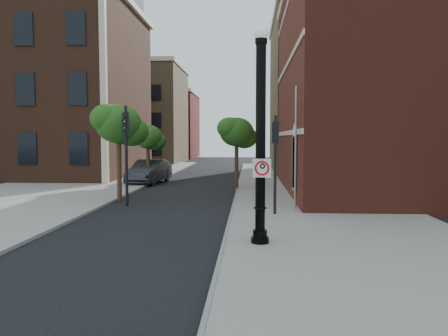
# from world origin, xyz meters

# --- Properties ---
(ground) EXTENTS (120.00, 120.00, 0.00)m
(ground) POSITION_xyz_m (0.00, 0.00, 0.00)
(ground) COLOR black
(ground) RESTS_ON ground
(sidewalk_right) EXTENTS (8.00, 60.00, 0.12)m
(sidewalk_right) POSITION_xyz_m (6.00, 10.00, 0.06)
(sidewalk_right) COLOR gray
(sidewalk_right) RESTS_ON ground
(sidewalk_left) EXTENTS (10.00, 50.00, 0.12)m
(sidewalk_left) POSITION_xyz_m (-9.00, 18.00, 0.06)
(sidewalk_left) COLOR gray
(sidewalk_left) RESTS_ON ground
(curb_edge) EXTENTS (0.10, 60.00, 0.14)m
(curb_edge) POSITION_xyz_m (2.05, 10.00, 0.07)
(curb_edge) COLOR gray
(curb_edge) RESTS_ON ground
(victorian_building) EXTENTS (18.60, 14.60, 17.95)m
(victorian_building) POSITION_xyz_m (-16.00, 23.97, 8.74)
(victorian_building) COLOR #552F1F
(victorian_building) RESTS_ON ground
(bg_building_tan_a) EXTENTS (12.00, 12.00, 12.00)m
(bg_building_tan_a) POSITION_xyz_m (-12.00, 44.00, 6.00)
(bg_building_tan_a) COLOR olive
(bg_building_tan_a) RESTS_ON ground
(bg_building_red) EXTENTS (12.00, 12.00, 10.00)m
(bg_building_red) POSITION_xyz_m (-12.00, 58.00, 5.00)
(bg_building_red) COLOR maroon
(bg_building_red) RESTS_ON ground
(bg_building_tan_b) EXTENTS (22.00, 14.00, 14.00)m
(bg_building_tan_b) POSITION_xyz_m (16.00, 30.00, 7.00)
(bg_building_tan_b) COLOR olive
(bg_building_tan_b) RESTS_ON ground
(lamppost) EXTENTS (0.54, 0.54, 6.43)m
(lamppost) POSITION_xyz_m (3.13, 0.80, 2.97)
(lamppost) COLOR black
(lamppost) RESTS_ON ground
(no_parking_sign) EXTENTS (0.53, 0.15, 0.54)m
(no_parking_sign) POSITION_xyz_m (3.16, 0.64, 2.36)
(no_parking_sign) COLOR white
(no_parking_sign) RESTS_ON ground
(parked_car) EXTENTS (2.41, 5.28, 1.68)m
(parked_car) POSITION_xyz_m (-4.29, 18.32, 0.84)
(parked_car) COLOR #2A2A2E
(parked_car) RESTS_ON ground
(traffic_signal_left) EXTENTS (0.34, 0.41, 4.71)m
(traffic_signal_left) POSITION_xyz_m (-2.97, 8.07, 3.17)
(traffic_signal_left) COLOR black
(traffic_signal_left) RESTS_ON ground
(traffic_signal_right) EXTENTS (0.29, 0.35, 4.13)m
(traffic_signal_right) POSITION_xyz_m (3.84, 5.75, 2.78)
(traffic_signal_right) COLOR black
(traffic_signal_right) RESTS_ON ground
(utility_pole) EXTENTS (0.11, 0.11, 5.46)m
(utility_pole) POSITION_xyz_m (4.80, 7.10, 2.73)
(utility_pole) COLOR #999999
(utility_pole) RESTS_ON ground
(street_tree_a) EXTENTS (2.72, 2.46, 4.90)m
(street_tree_a) POSITION_xyz_m (-3.74, 9.60, 3.86)
(street_tree_a) COLOR #352315
(street_tree_a) RESTS_ON ground
(street_tree_b) EXTENTS (2.29, 2.07, 4.12)m
(street_tree_b) POSITION_xyz_m (-4.13, 17.52, 3.24)
(street_tree_b) COLOR #352315
(street_tree_b) RESTS_ON ground
(street_tree_c) EXTENTS (2.48, 2.24, 4.47)m
(street_tree_c) POSITION_xyz_m (2.02, 14.91, 3.52)
(street_tree_c) COLOR #352315
(street_tree_c) RESTS_ON ground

